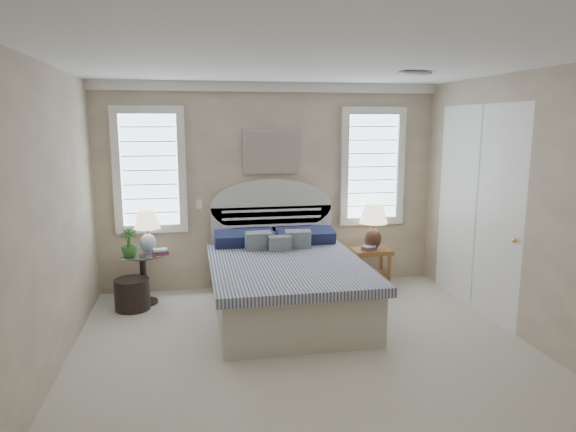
{
  "coord_description": "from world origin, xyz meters",
  "views": [
    {
      "loc": [
        -1.04,
        -4.2,
        2.19
      ],
      "look_at": [
        -0.05,
        1.0,
        1.23
      ],
      "focal_mm": 32.0,
      "sensor_mm": 36.0,
      "label": 1
    }
  ],
  "objects_px": {
    "lamp_right": "(373,222)",
    "floor_pot": "(132,294)",
    "side_table_left": "(143,273)",
    "nightstand_right": "(371,259)",
    "bed": "(285,280)",
    "lamp_left": "(147,227)"
  },
  "relations": [
    {
      "from": "lamp_right",
      "to": "floor_pot",
      "type": "bearing_deg",
      "value": -174.93
    },
    {
      "from": "side_table_left",
      "to": "lamp_right",
      "type": "relative_size",
      "value": 1.03
    },
    {
      "from": "side_table_left",
      "to": "nightstand_right",
      "type": "xyz_separation_m",
      "value": [
        2.95,
        0.1,
        -0.0
      ]
    },
    {
      "from": "bed",
      "to": "lamp_left",
      "type": "height_order",
      "value": "bed"
    },
    {
      "from": "side_table_left",
      "to": "nightstand_right",
      "type": "relative_size",
      "value": 1.19
    },
    {
      "from": "bed",
      "to": "floor_pot",
      "type": "height_order",
      "value": "bed"
    },
    {
      "from": "lamp_left",
      "to": "lamp_right",
      "type": "height_order",
      "value": "lamp_left"
    },
    {
      "from": "side_table_left",
      "to": "nightstand_right",
      "type": "bearing_deg",
      "value": 1.94
    },
    {
      "from": "bed",
      "to": "nightstand_right",
      "type": "relative_size",
      "value": 4.29
    },
    {
      "from": "side_table_left",
      "to": "lamp_left",
      "type": "relative_size",
      "value": 1.22
    },
    {
      "from": "bed",
      "to": "side_table_left",
      "type": "height_order",
      "value": "bed"
    },
    {
      "from": "nightstand_right",
      "to": "floor_pot",
      "type": "xyz_separation_m",
      "value": [
        -3.07,
        -0.29,
        -0.2
      ]
    },
    {
      "from": "bed",
      "to": "side_table_left",
      "type": "relative_size",
      "value": 3.61
    },
    {
      "from": "nightstand_right",
      "to": "lamp_right",
      "type": "xyz_separation_m",
      "value": [
        0.01,
        -0.01,
        0.52
      ]
    },
    {
      "from": "bed",
      "to": "nightstand_right",
      "type": "height_order",
      "value": "bed"
    },
    {
      "from": "lamp_right",
      "to": "bed",
      "type": "bearing_deg",
      "value": -152.68
    },
    {
      "from": "floor_pot",
      "to": "lamp_left",
      "type": "distance_m",
      "value": 0.82
    },
    {
      "from": "side_table_left",
      "to": "nightstand_right",
      "type": "height_order",
      "value": "side_table_left"
    },
    {
      "from": "bed",
      "to": "nightstand_right",
      "type": "distance_m",
      "value": 1.47
    },
    {
      "from": "side_table_left",
      "to": "lamp_right",
      "type": "xyz_separation_m",
      "value": [
        2.96,
        0.09,
        0.52
      ]
    },
    {
      "from": "nightstand_right",
      "to": "floor_pot",
      "type": "bearing_deg",
      "value": -174.67
    },
    {
      "from": "lamp_right",
      "to": "nightstand_right",
      "type": "bearing_deg",
      "value": 139.12
    }
  ]
}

